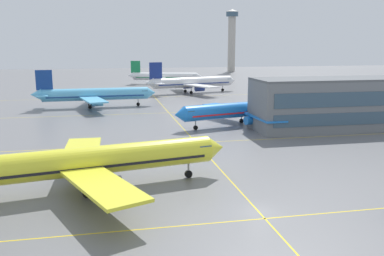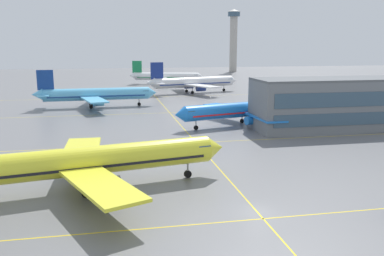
# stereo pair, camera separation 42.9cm
# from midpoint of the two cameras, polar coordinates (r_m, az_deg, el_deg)

# --- Properties ---
(ground_plane) EXTENTS (600.00, 600.00, 0.00)m
(ground_plane) POSITION_cam_midpoint_polar(r_m,az_deg,el_deg) (49.33, 9.23, -11.35)
(ground_plane) COLOR slate
(airliner_front_gate) EXTENTS (37.43, 31.84, 11.68)m
(airliner_front_gate) POSITION_cam_midpoint_polar(r_m,az_deg,el_deg) (55.90, -13.30, -4.43)
(airliner_front_gate) COLOR yellow
(airliner_front_gate) RESTS_ON ground
(airliner_second_row) EXTENTS (34.75, 29.60, 10.94)m
(airliner_second_row) POSITION_cam_midpoint_polar(r_m,az_deg,el_deg) (98.94, 7.19, 2.52)
(airliner_second_row) COLOR blue
(airliner_second_row) RESTS_ON ground
(airliner_third_row) EXTENTS (37.34, 32.21, 11.62)m
(airliner_third_row) POSITION_cam_midpoint_polar(r_m,az_deg,el_deg) (129.85, -13.13, 4.54)
(airliner_third_row) COLOR #5BB7E5
(airliner_third_row) RESTS_ON ground
(airliner_far_left_stand) EXTENTS (39.29, 33.45, 12.36)m
(airliner_far_left_stand) POSITION_cam_midpoint_polar(r_m,az_deg,el_deg) (164.23, 0.21, 6.32)
(airliner_far_left_stand) COLOR white
(airliner_far_left_stand) RESTS_ON ground
(airliner_far_right_stand) EXTENTS (35.66, 30.36, 11.22)m
(airliner_far_right_stand) POSITION_cam_midpoint_polar(r_m,az_deg,el_deg) (200.43, -3.62, 7.13)
(airliner_far_right_stand) COLOR white
(airliner_far_right_stand) RESTS_ON ground
(taxiway_markings) EXTENTS (142.45, 162.41, 0.01)m
(taxiway_markings) POSITION_cam_midpoint_polar(r_m,az_deg,el_deg) (99.09, -1.48, 0.42)
(taxiway_markings) COLOR yellow
(taxiway_markings) RESTS_ON ground
(control_tower) EXTENTS (8.82, 8.82, 42.90)m
(control_tower) POSITION_cam_midpoint_polar(r_m,az_deg,el_deg) (296.74, 5.80, 12.52)
(control_tower) COLOR #ADA89E
(control_tower) RESTS_ON ground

